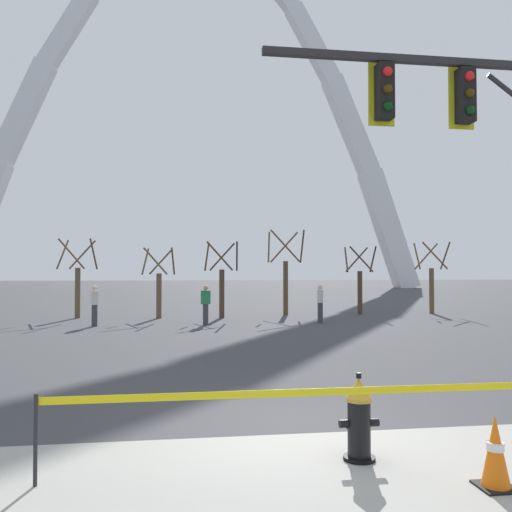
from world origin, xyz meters
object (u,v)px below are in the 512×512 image
at_px(fire_hydrant, 359,419).
at_px(pedestrian_walking_right, 206,305).
at_px(pedestrian_standing_center, 95,305).
at_px(traffic_cone_by_hydrant, 495,452).
at_px(monument_arch, 194,124).
at_px(pedestrian_walking_left, 320,303).

relative_size(fire_hydrant, pedestrian_walking_right, 0.62).
bearing_deg(pedestrian_standing_center, pedestrian_walking_right, -1.79).
relative_size(traffic_cone_by_hydrant, pedestrian_standing_center, 0.46).
xyz_separation_m(traffic_cone_by_hydrant, pedestrian_standing_center, (-6.40, 16.53, 0.46)).
relative_size(fire_hydrant, monument_arch, 0.02).
height_order(traffic_cone_by_hydrant, monument_arch, monument_arch).
xyz_separation_m(traffic_cone_by_hydrant, pedestrian_walking_left, (2.67, 16.56, 0.46)).
bearing_deg(traffic_cone_by_hydrant, monument_arch, 91.41).
bearing_deg(fire_hydrant, monument_arch, 90.40).
bearing_deg(traffic_cone_by_hydrant, pedestrian_walking_left, 80.86).
relative_size(fire_hydrant, pedestrian_standing_center, 0.62).
relative_size(monument_arch, pedestrian_standing_center, 36.37).
height_order(traffic_cone_by_hydrant, pedestrian_walking_right, pedestrian_walking_right).
distance_m(monument_arch, pedestrian_walking_left, 48.49).
distance_m(traffic_cone_by_hydrant, pedestrian_walking_right, 16.53).
height_order(fire_hydrant, pedestrian_walking_left, pedestrian_walking_left).
bearing_deg(pedestrian_walking_right, monument_arch, 89.24).
relative_size(monument_arch, pedestrian_walking_left, 36.37).
height_order(pedestrian_walking_left, pedestrian_standing_center, same).
height_order(pedestrian_walking_left, pedestrian_walking_right, same).
distance_m(fire_hydrant, monument_arch, 63.02).
relative_size(monument_arch, pedestrian_walking_right, 36.37).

